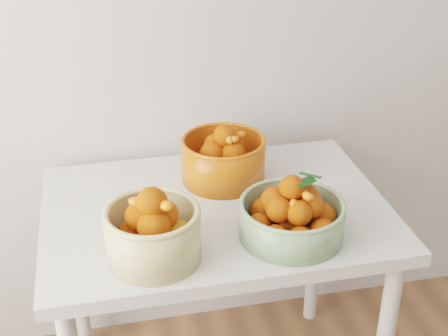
{
  "coord_description": "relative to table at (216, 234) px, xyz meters",
  "views": [
    {
      "loc": [
        -0.67,
        0.08,
        1.71
      ],
      "look_at": [
        -0.35,
        1.52,
        0.92
      ],
      "focal_mm": 50.0,
      "sensor_mm": 36.0,
      "label": 1
    }
  ],
  "objects": [
    {
      "name": "bowl_green",
      "position": [
        0.17,
        -0.19,
        0.16
      ],
      "size": [
        0.35,
        0.35,
        0.18
      ],
      "rotation": [
        0.0,
        0.0,
        -0.29
      ],
      "color": "#7EA271",
      "rests_on": "table"
    },
    {
      "name": "bowl_cream",
      "position": [
        -0.2,
        -0.21,
        0.18
      ],
      "size": [
        0.25,
        0.25,
        0.21
      ],
      "rotation": [
        0.0,
        0.0,
        -0.02
      ],
      "color": "tan",
      "rests_on": "table"
    },
    {
      "name": "bowl_orange",
      "position": [
        0.06,
        0.15,
        0.17
      ],
      "size": [
        0.28,
        0.28,
        0.19
      ],
      "rotation": [
        0.0,
        0.0,
        0.08
      ],
      "color": "#C94B10",
      "rests_on": "table"
    },
    {
      "name": "table",
      "position": [
        0.0,
        0.0,
        0.0
      ],
      "size": [
        1.0,
        0.7,
        0.75
      ],
      "color": "silver",
      "rests_on": "ground"
    }
  ]
}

